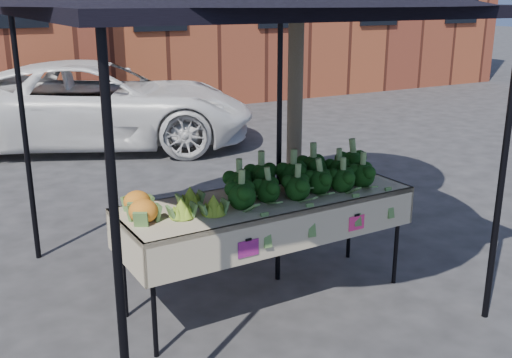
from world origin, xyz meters
name	(u,v)px	position (x,y,z in m)	size (l,w,h in m)	color
ground	(243,297)	(0.00, 0.00, 0.00)	(90.00, 90.00, 0.00)	#28282B
table	(268,249)	(0.17, -0.13, 0.45)	(2.42, 0.87, 0.90)	#BAAC92
canopy	(238,132)	(0.09, 0.23, 1.37)	(3.16, 3.16, 2.74)	black
broccoli_heap	(301,173)	(0.50, -0.10, 1.05)	(1.50, 0.60, 0.30)	#0B350A
romanesco_cluster	(192,197)	(-0.49, -0.14, 1.01)	(0.46, 0.50, 0.23)	#92B429
cauliflower_pair	(140,204)	(-0.86, -0.06, 1.00)	(0.26, 0.46, 0.20)	orange
street_tree	(296,32)	(0.96, 0.74, 2.12)	(2.16, 2.16, 4.25)	#1E4C14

